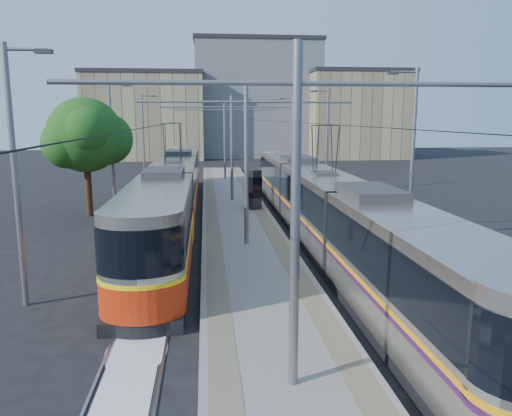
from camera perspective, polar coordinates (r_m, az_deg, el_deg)
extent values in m
plane|color=black|center=(14.95, 1.50, -12.77)|extent=(160.00, 160.00, 0.00)
cube|color=gray|center=(31.21, -2.44, -0.20)|extent=(4.00, 50.00, 0.30)
cube|color=gray|center=(31.13, -5.11, 0.03)|extent=(0.70, 50.00, 0.01)
cube|color=gray|center=(31.30, 0.21, 0.12)|extent=(0.70, 50.00, 0.01)
cube|color=gray|center=(31.29, -10.36, -0.59)|extent=(0.07, 70.00, 0.03)
cube|color=gray|center=(31.20, -7.73, -0.54)|extent=(0.07, 70.00, 0.03)
cube|color=gray|center=(31.53, 2.80, -0.35)|extent=(0.07, 70.00, 0.03)
cube|color=gray|center=(31.77, 5.36, -0.30)|extent=(0.07, 70.00, 0.03)
cube|color=silver|center=(12.28, -14.41, -18.52)|extent=(1.20, 5.00, 0.01)
cube|color=black|center=(29.31, -9.26, -0.92)|extent=(2.30, 31.64, 0.40)
cube|color=#A7A399|center=(29.04, -9.35, 2.27)|extent=(2.40, 30.04, 2.90)
cube|color=black|center=(28.98, -9.38, 3.25)|extent=(2.43, 30.04, 1.30)
cube|color=yellow|center=(29.10, -9.33, 1.49)|extent=(2.43, 30.04, 0.12)
cube|color=red|center=(29.18, -9.30, 0.52)|extent=(2.42, 30.04, 1.10)
cube|color=#2D2D30|center=(28.86, -9.45, 5.42)|extent=(1.68, 3.00, 0.30)
cube|color=black|center=(23.51, 7.60, -3.68)|extent=(2.30, 31.92, 0.40)
cube|color=#A8A29A|center=(23.17, 7.70, 0.28)|extent=(2.40, 30.32, 2.90)
cube|color=black|center=(23.09, 7.73, 1.50)|extent=(2.43, 30.32, 1.30)
cube|color=orange|center=(23.24, 7.67, -0.69)|extent=(2.43, 30.32, 0.12)
cube|color=#3A1240|center=(23.27, 7.66, -1.05)|extent=(2.43, 30.32, 0.10)
cube|color=#2D2D30|center=(22.95, 7.79, 4.22)|extent=(1.68, 3.00, 0.30)
cylinder|color=slate|center=(10.01, 4.50, -1.61)|extent=(0.20, 0.20, 7.00)
cylinder|color=slate|center=(9.81, 4.73, 14.00)|extent=(9.20, 0.10, 0.10)
cylinder|color=slate|center=(21.80, -1.12, 4.91)|extent=(0.20, 0.20, 7.00)
cylinder|color=slate|center=(21.71, -1.14, 12.03)|extent=(9.20, 0.10, 0.10)
cylinder|color=slate|center=(33.74, -2.79, 6.84)|extent=(0.20, 0.20, 7.00)
cylinder|color=slate|center=(33.68, -2.83, 11.43)|extent=(9.20, 0.10, 0.10)
cylinder|color=slate|center=(45.71, -3.59, 7.75)|extent=(0.20, 0.20, 7.00)
cylinder|color=slate|center=(45.67, -3.63, 11.14)|extent=(9.20, 0.10, 0.10)
cylinder|color=black|center=(30.69, -9.34, 9.63)|extent=(0.02, 70.00, 0.02)
cylinder|color=black|center=(31.10, 4.22, 9.75)|extent=(0.02, 70.00, 0.02)
cylinder|color=slate|center=(16.75, -25.79, 2.92)|extent=(0.18, 0.18, 8.00)
cube|color=#2D2D30|center=(16.41, -23.11, 16.14)|extent=(0.50, 0.22, 0.12)
cylinder|color=slate|center=(32.20, -16.14, 6.63)|extent=(0.18, 0.18, 8.00)
cube|color=#2D2D30|center=(32.02, -14.50, 13.41)|extent=(0.50, 0.22, 0.12)
cylinder|color=slate|center=(48.01, -12.76, 7.88)|extent=(0.18, 0.18, 8.00)
cube|color=#2D2D30|center=(47.89, -11.60, 12.41)|extent=(0.50, 0.22, 0.12)
cylinder|color=slate|center=(23.60, 17.43, 5.35)|extent=(0.18, 0.18, 8.00)
cube|color=#2D2D30|center=(23.20, 15.36, 14.66)|extent=(0.50, 0.22, 0.12)
cylinder|color=slate|center=(38.80, 8.11, 7.50)|extent=(0.18, 0.18, 8.00)
cube|color=#2D2D30|center=(38.55, 6.63, 13.09)|extent=(0.50, 0.22, 0.12)
cylinder|color=slate|center=(54.46, 4.06, 8.37)|extent=(0.18, 0.18, 8.00)
cube|color=#2D2D30|center=(54.28, 2.94, 12.34)|extent=(0.50, 0.22, 0.12)
cube|color=black|center=(30.57, -0.35, 2.16)|extent=(1.00, 1.21, 2.41)
cube|color=black|center=(30.55, -0.35, 2.45)|extent=(1.06, 1.27, 1.26)
cylinder|color=#382314|center=(31.48, -18.58, 1.77)|extent=(0.40, 0.40, 2.92)
sphere|color=#194D16|center=(31.19, -18.94, 7.90)|extent=(4.38, 4.38, 4.38)
sphere|color=#194D16|center=(31.68, -16.67, 7.56)|extent=(3.10, 3.10, 3.10)
cube|color=tan|center=(74.09, -12.35, 10.06)|extent=(16.00, 12.00, 11.56)
cube|color=#262328|center=(74.33, -12.54, 14.71)|extent=(16.32, 12.24, 0.50)
cube|color=slate|center=(78.05, -0.07, 12.10)|extent=(18.00, 14.00, 16.45)
cube|color=#262328|center=(78.76, -0.07, 18.27)|extent=(18.36, 14.28, 0.50)
cube|color=tan|center=(74.86, 11.30, 10.23)|extent=(14.00, 10.00, 11.89)
cube|color=#262328|center=(75.13, 11.48, 14.96)|extent=(14.28, 10.20, 0.50)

